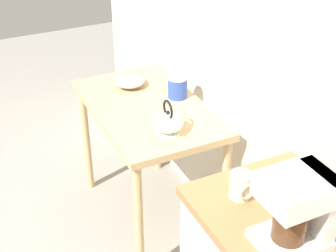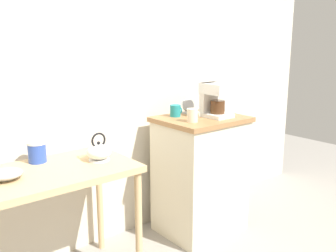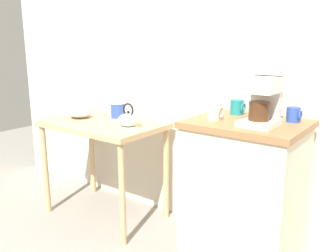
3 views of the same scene
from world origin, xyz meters
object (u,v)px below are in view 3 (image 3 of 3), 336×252
(teakettle, at_px, (129,120))
(mug_dark_teal, at_px, (237,107))
(table_clock, at_px, (264,108))
(canister_enamel, at_px, (118,110))
(mug_blue, at_px, (294,115))
(mug_small_cream, at_px, (215,112))
(bowl_stoneware, at_px, (80,114))
(coffee_maker, at_px, (262,99))

(teakettle, distance_m, mug_dark_teal, 0.79)
(teakettle, xyz_separation_m, table_clock, (0.92, 0.20, 0.16))
(canister_enamel, bearing_deg, table_clock, -0.59)
(mug_dark_teal, bearing_deg, mug_blue, -2.53)
(canister_enamel, xyz_separation_m, mug_small_cream, (1.04, -0.27, 0.14))
(canister_enamel, relative_size, table_clock, 1.05)
(mug_dark_teal, bearing_deg, table_clock, 10.96)
(canister_enamel, relative_size, mug_blue, 1.57)
(bowl_stoneware, height_order, coffee_maker, coffee_maker)
(teakettle, relative_size, mug_small_cream, 1.96)
(bowl_stoneware, xyz_separation_m, mug_dark_teal, (1.32, 0.15, 0.17))
(bowl_stoneware, bearing_deg, canister_enamel, 38.65)
(coffee_maker, bearing_deg, mug_blue, 55.96)
(coffee_maker, height_order, mug_dark_teal, coffee_maker)
(bowl_stoneware, bearing_deg, teakettle, -1.78)
(mug_blue, bearing_deg, teakettle, -172.29)
(bowl_stoneware, bearing_deg, table_clock, 6.94)
(canister_enamel, xyz_separation_m, table_clock, (1.23, -0.01, 0.15))
(canister_enamel, height_order, mug_dark_teal, mug_dark_teal)
(mug_blue, distance_m, mug_small_cream, 0.44)
(coffee_maker, bearing_deg, canister_enamel, 169.77)
(bowl_stoneware, distance_m, canister_enamel, 0.31)
(coffee_maker, xyz_separation_m, mug_dark_teal, (-0.23, 0.19, -0.10))
(mug_small_cream, relative_size, table_clock, 0.78)
(canister_enamel, bearing_deg, mug_blue, -2.35)
(coffee_maker, height_order, mug_blue, coffee_maker)
(bowl_stoneware, height_order, mug_blue, mug_blue)
(mug_dark_teal, xyz_separation_m, mug_small_cream, (-0.03, -0.23, 0.00))
(bowl_stoneware, distance_m, mug_small_cream, 1.30)
(bowl_stoneware, relative_size, teakettle, 0.94)
(canister_enamel, xyz_separation_m, mug_blue, (1.43, -0.06, 0.14))
(mug_dark_teal, bearing_deg, mug_small_cream, -98.16)
(canister_enamel, bearing_deg, mug_dark_teal, -2.29)
(teakettle, xyz_separation_m, canister_enamel, (-0.31, 0.21, 0.01))
(mug_dark_teal, bearing_deg, canister_enamel, 177.71)
(teakettle, height_order, mug_blue, mug_blue)
(mug_blue, relative_size, mug_small_cream, 0.86)
(bowl_stoneware, distance_m, table_clock, 1.50)
(mug_dark_teal, xyz_separation_m, mug_blue, (0.35, -0.02, -0.00))
(table_clock, bearing_deg, mug_blue, -13.32)
(coffee_maker, height_order, table_clock, coffee_maker)
(mug_blue, bearing_deg, canister_enamel, 177.65)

